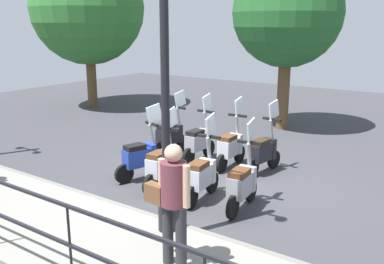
% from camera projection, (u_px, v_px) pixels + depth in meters
% --- Properties ---
extents(ground_plane, '(28.00, 28.00, 0.00)m').
position_uv_depth(ground_plane, '(207.00, 180.00, 8.76)').
color(ground_plane, '#38383D').
extents(promenade_walkway, '(2.20, 20.00, 0.15)m').
position_uv_depth(promenade_walkway, '(90.00, 238.00, 6.23)').
color(promenade_walkway, gray).
rests_on(promenade_walkway, ground_plane).
extents(fence_railing, '(0.04, 16.03, 1.07)m').
position_uv_depth(fence_railing, '(20.00, 211.00, 5.19)').
color(fence_railing, black).
rests_on(fence_railing, promenade_walkway).
extents(lamp_post_near, '(0.26, 0.90, 4.01)m').
position_uv_depth(lamp_post_near, '(166.00, 113.00, 5.90)').
color(lamp_post_near, black).
rests_on(lamp_post_near, promenade_walkway).
extents(pedestrian_with_bag, '(0.35, 0.65, 1.59)m').
position_uv_depth(pedestrian_with_bag, '(172.00, 196.00, 5.19)').
color(pedestrian_with_bag, '#28282D').
rests_on(pedestrian_with_bag, promenade_walkway).
extents(tree_large, '(4.13, 4.13, 5.73)m').
position_uv_depth(tree_large, '(87.00, 8.00, 15.55)').
color(tree_large, brown).
rests_on(tree_large, ground_plane).
extents(tree_distant, '(3.16, 3.16, 5.00)m').
position_uv_depth(tree_distant, '(287.00, 13.00, 12.23)').
color(tree_distant, brown).
rests_on(tree_distant, ground_plane).
extents(scooter_near_0, '(1.23, 0.44, 1.54)m').
position_uv_depth(scooter_near_0, '(242.00, 183.00, 7.26)').
color(scooter_near_0, black).
rests_on(scooter_near_0, ground_plane).
extents(scooter_near_1, '(1.23, 0.44, 1.54)m').
position_uv_depth(scooter_near_1, '(202.00, 175.00, 7.65)').
color(scooter_near_1, black).
rests_on(scooter_near_1, ground_plane).
extents(scooter_near_2, '(1.23, 0.44, 1.54)m').
position_uv_depth(scooter_near_2, '(162.00, 164.00, 8.22)').
color(scooter_near_2, black).
rests_on(scooter_near_2, ground_plane).
extents(scooter_near_3, '(1.20, 0.55, 1.54)m').
position_uv_depth(scooter_near_3, '(141.00, 157.00, 8.69)').
color(scooter_near_3, black).
rests_on(scooter_near_3, ground_plane).
extents(scooter_far_0, '(1.23, 0.45, 1.54)m').
position_uv_depth(scooter_far_0, '(263.00, 151.00, 9.06)').
color(scooter_far_0, black).
rests_on(scooter_far_0, ground_plane).
extents(scooter_far_1, '(1.23, 0.44, 1.54)m').
position_uv_depth(scooter_far_1, '(231.00, 146.00, 9.42)').
color(scooter_far_1, black).
rests_on(scooter_far_1, ground_plane).
extents(scooter_far_2, '(1.23, 0.44, 1.54)m').
position_uv_depth(scooter_far_2, '(199.00, 141.00, 9.86)').
color(scooter_far_2, black).
rests_on(scooter_far_2, ground_plane).
extents(scooter_far_3, '(1.23, 0.46, 1.54)m').
position_uv_depth(scooter_far_3, '(171.00, 135.00, 10.36)').
color(scooter_far_3, black).
rests_on(scooter_far_3, ground_plane).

